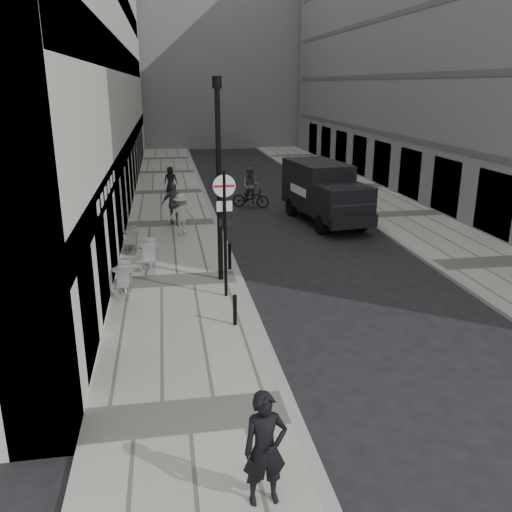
{
  "coord_description": "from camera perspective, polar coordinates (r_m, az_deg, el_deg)",
  "views": [
    {
      "loc": [
        -2.22,
        -6.34,
        6.18
      ],
      "look_at": [
        0.27,
        8.45,
        1.4
      ],
      "focal_mm": 38.0,
      "sensor_mm": 36.0,
      "label": 1
    }
  ],
  "objects": [
    {
      "name": "cyclist",
      "position": [
        28.34,
        -0.56,
        6.76
      ],
      "size": [
        2.05,
        1.38,
        2.09
      ],
      "rotation": [
        0.0,
        0.0,
        -0.4
      ],
      "color": "black",
      "rests_on": "ground"
    },
    {
      "name": "building_right",
      "position": [
        35.06,
        19.7,
        22.99
      ],
      "size": [
        6.0,
        45.0,
        20.0
      ],
      "primitive_type": "cube",
      "color": "slate",
      "rests_on": "ground"
    },
    {
      "name": "cafe_table_near",
      "position": [
        21.23,
        -12.93,
        1.79
      ],
      "size": [
        0.63,
        1.43,
        0.81
      ],
      "color": "#AFAFB1",
      "rests_on": "sidewalk"
    },
    {
      "name": "pedestrian_b",
      "position": [
        22.86,
        -7.88,
        4.36
      ],
      "size": [
        1.17,
        0.74,
        1.73
      ],
      "primitive_type": "imported",
      "rotation": [
        0.0,
        0.0,
        3.23
      ],
      "color": "#B4B0A6",
      "rests_on": "sidewalk"
    },
    {
      "name": "cafe_table_far",
      "position": [
        16.87,
        -13.69,
        -2.27
      ],
      "size": [
        0.69,
        1.56,
        0.89
      ],
      "color": "#BDBDC0",
      "rests_on": "sidewalk"
    },
    {
      "name": "sign_post",
      "position": [
        15.57,
        -3.31,
        4.04
      ],
      "size": [
        0.64,
        0.1,
        3.74
      ],
      "rotation": [
        0.0,
        0.0,
        0.03
      ],
      "color": "black",
      "rests_on": "sidewalk"
    },
    {
      "name": "pedestrian_a",
      "position": [
        24.51,
        -8.6,
        5.43
      ],
      "size": [
        1.18,
        0.69,
        1.89
      ],
      "primitive_type": "imported",
      "rotation": [
        0.0,
        0.0,
        2.92
      ],
      "color": "#525357",
      "rests_on": "sidewalk"
    },
    {
      "name": "bollard_far",
      "position": [
        14.24,
        -2.24,
        -5.76
      ],
      "size": [
        0.11,
        0.11,
        0.79
      ],
      "primitive_type": "cylinder",
      "color": "black",
      "rests_on": "sidewalk"
    },
    {
      "name": "panel_van",
      "position": [
        25.29,
        7.12,
        6.94
      ],
      "size": [
        2.87,
        5.98,
        2.71
      ],
      "rotation": [
        0.0,
        0.0,
        0.13
      ],
      "color": "black",
      "rests_on": "ground"
    },
    {
      "name": "building_far",
      "position": [
        62.64,
        -6.6,
        21.98
      ],
      "size": [
        24.0,
        16.0,
        22.0
      ],
      "primitive_type": "cube",
      "color": "slate",
      "rests_on": "ground"
    },
    {
      "name": "ground",
      "position": [
        9.13,
        7.93,
        -25.14
      ],
      "size": [
        120.0,
        120.0,
        0.0
      ],
      "primitive_type": "plane",
      "color": "black",
      "rests_on": "ground"
    },
    {
      "name": "walking_man",
      "position": [
        8.48,
        0.95,
        -19.64
      ],
      "size": [
        0.7,
        0.49,
        1.84
      ],
      "primitive_type": "imported",
      "rotation": [
        0.0,
        0.0,
        0.07
      ],
      "color": "black",
      "rests_on": "sidewalk"
    },
    {
      "name": "pedestrian_c",
      "position": [
        31.8,
        -8.98,
        7.91
      ],
      "size": [
        0.83,
        0.6,
        1.56
      ],
      "primitive_type": "imported",
      "rotation": [
        0.0,
        0.0,
        3.0
      ],
      "color": "black",
      "rests_on": "sidewalk"
    },
    {
      "name": "lamppost",
      "position": [
        16.8,
        -3.95,
        8.85
      ],
      "size": [
        0.28,
        0.28,
        6.28
      ],
      "color": "black",
      "rests_on": "sidewalk"
    },
    {
      "name": "bollard_near",
      "position": [
        18.47,
        -2.79,
        -0.1
      ],
      "size": [
        0.11,
        0.11,
        0.86
      ],
      "primitive_type": "cylinder",
      "color": "black",
      "rests_on": "sidewalk"
    },
    {
      "name": "building_left",
      "position": [
        31.2,
        -17.82,
        22.08
      ],
      "size": [
        4.0,
        45.0,
        18.0
      ],
      "primitive_type": "cube",
      "color": "beige",
      "rests_on": "ground"
    },
    {
      "name": "far_sidewalk",
      "position": [
        27.49,
        14.85,
        4.22
      ],
      "size": [
        4.0,
        60.0,
        0.12
      ],
      "primitive_type": "cube",
      "color": "#A8A298",
      "rests_on": "ground"
    },
    {
      "name": "sidewalk",
      "position": [
        25.1,
        -8.77,
        3.35
      ],
      "size": [
        4.0,
        60.0,
        0.12
      ],
      "primitive_type": "cube",
      "color": "#A8A298",
      "rests_on": "ground"
    },
    {
      "name": "cafe_table_mid",
      "position": [
        18.9,
        -11.14,
        0.16
      ],
      "size": [
        0.73,
        1.65,
        0.94
      ],
      "color": "#B7B7B9",
      "rests_on": "sidewalk"
    }
  ]
}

